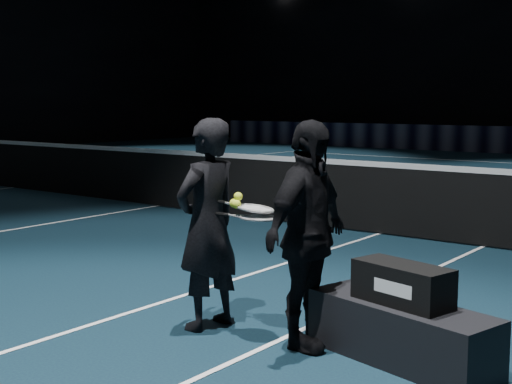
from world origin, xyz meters
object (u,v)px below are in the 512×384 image
(player_bench, at_px, (401,333))
(player_b, at_px, (307,235))
(player_a, at_px, (207,224))
(racket_lower, at_px, (258,218))
(racket_bag, at_px, (402,284))
(tennis_balls, at_px, (236,202))
(racket_upper, at_px, (255,209))

(player_bench, height_order, player_b, player_b)
(player_a, bearing_deg, racket_lower, 100.67)
(racket_bag, height_order, player_b, player_b)
(player_bench, distance_m, tennis_balls, 1.50)
(player_a, relative_size, racket_lower, 2.37)
(player_bench, relative_size, player_b, 0.83)
(racket_upper, height_order, tennis_balls, tennis_balls)
(racket_bag, relative_size, tennis_balls, 5.56)
(player_bench, distance_m, racket_upper, 1.36)
(player_bench, height_order, racket_upper, racket_upper)
(player_a, xyz_separation_m, racket_upper, (0.39, 0.08, 0.15))
(player_bench, relative_size, player_a, 0.83)
(racket_lower, relative_size, racket_upper, 1.00)
(player_b, height_order, tennis_balls, player_b)
(player_bench, bearing_deg, tennis_balls, -157.71)
(racket_bag, relative_size, racket_upper, 0.98)
(racket_lower, bearing_deg, player_b, -0.00)
(player_b, distance_m, tennis_balls, 0.63)
(racket_bag, bearing_deg, racket_upper, -159.19)
(player_b, distance_m, racket_upper, 0.48)
(player_bench, distance_m, racket_bag, 0.33)
(player_a, bearing_deg, tennis_balls, 101.79)
(tennis_balls, bearing_deg, player_a, -172.71)
(player_bench, height_order, tennis_balls, tennis_balls)
(player_a, height_order, racket_upper, player_a)
(racket_bag, xyz_separation_m, racket_upper, (-1.12, -0.14, 0.42))
(racket_bag, distance_m, player_b, 0.73)
(racket_bag, relative_size, racket_lower, 0.98)
(player_a, bearing_deg, racket_upper, 106.38)
(player_bench, distance_m, player_a, 1.64)
(racket_bag, distance_m, tennis_balls, 1.36)
(player_b, bearing_deg, player_a, 94.04)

